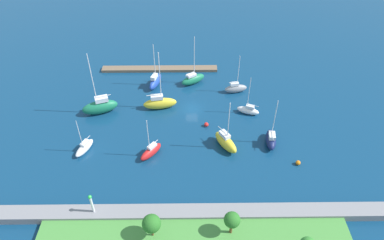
{
  "coord_description": "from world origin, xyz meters",
  "views": [
    {
      "loc": [
        0.58,
        58.44,
        45.93
      ],
      "look_at": [
        0.0,
        5.58,
        1.5
      ],
      "focal_mm": 32.9,
      "sensor_mm": 36.0,
      "label": 1
    }
  ],
  "objects_px": {
    "sailboat_white_far_north": "(84,148)",
    "park_tree_west": "(151,224)",
    "sailboat_yellow_near_pier": "(160,103)",
    "sailboat_red_center_basin": "(151,151)",
    "sailboat_yellow_along_channel": "(226,142)",
    "mooring_buoy_orange": "(298,163)",
    "sailboat_white_lone_north": "(248,110)",
    "pier_dock": "(160,69)",
    "mooring_buoy_red": "(206,125)",
    "sailboat_green_lone_south": "(100,106)",
    "harbor_beacon": "(91,203)",
    "sailboat_green_inner_mooring": "(193,79)",
    "sailboat_blue_west_end": "(155,81)",
    "sailboat_gray_outer_mooring": "(236,88)",
    "park_tree_midwest": "(232,220)",
    "sailboat_navy_off_beacon": "(271,139)"
  },
  "relations": [
    {
      "from": "park_tree_west",
      "to": "sailboat_white_lone_north",
      "type": "height_order",
      "value": "sailboat_white_lone_north"
    },
    {
      "from": "sailboat_red_center_basin",
      "to": "sailboat_white_far_north",
      "type": "bearing_deg",
      "value": -57.01
    },
    {
      "from": "sailboat_white_far_north",
      "to": "mooring_buoy_orange",
      "type": "xyz_separation_m",
      "value": [
        -38.3,
        3.85,
        -0.38
      ]
    },
    {
      "from": "pier_dock",
      "to": "sailboat_gray_outer_mooring",
      "type": "height_order",
      "value": "sailboat_gray_outer_mooring"
    },
    {
      "from": "mooring_buoy_red",
      "to": "sailboat_gray_outer_mooring",
      "type": "bearing_deg",
      "value": -121.19
    },
    {
      "from": "harbor_beacon",
      "to": "sailboat_white_far_north",
      "type": "relative_size",
      "value": 0.5
    },
    {
      "from": "harbor_beacon",
      "to": "mooring_buoy_red",
      "type": "relative_size",
      "value": 4.2
    },
    {
      "from": "sailboat_red_center_basin",
      "to": "sailboat_green_lone_south",
      "type": "xyz_separation_m",
      "value": [
        11.38,
        -12.49,
        0.62
      ]
    },
    {
      "from": "park_tree_west",
      "to": "pier_dock",
      "type": "bearing_deg",
      "value": -87.78
    },
    {
      "from": "sailboat_red_center_basin",
      "to": "sailboat_green_lone_south",
      "type": "distance_m",
      "value": 16.91
    },
    {
      "from": "mooring_buoy_red",
      "to": "sailboat_white_far_north",
      "type": "bearing_deg",
      "value": 16.3
    },
    {
      "from": "sailboat_white_far_north",
      "to": "mooring_buoy_red",
      "type": "height_order",
      "value": "sailboat_white_far_north"
    },
    {
      "from": "sailboat_yellow_along_channel",
      "to": "sailboat_green_inner_mooring",
      "type": "bearing_deg",
      "value": 163.91
    },
    {
      "from": "sailboat_white_far_north",
      "to": "harbor_beacon",
      "type": "bearing_deg",
      "value": 42.18
    },
    {
      "from": "sailboat_yellow_near_pier",
      "to": "sailboat_yellow_along_channel",
      "type": "height_order",
      "value": "sailboat_yellow_near_pier"
    },
    {
      "from": "pier_dock",
      "to": "sailboat_blue_west_end",
      "type": "distance_m",
      "value": 6.82
    },
    {
      "from": "mooring_buoy_orange",
      "to": "sailboat_white_lone_north",
      "type": "bearing_deg",
      "value": -64.4
    },
    {
      "from": "sailboat_white_far_north",
      "to": "sailboat_blue_west_end",
      "type": "distance_m",
      "value": 23.88
    },
    {
      "from": "sailboat_gray_outer_mooring",
      "to": "sailboat_blue_west_end",
      "type": "distance_m",
      "value": 18.26
    },
    {
      "from": "sailboat_blue_west_end",
      "to": "sailboat_green_lone_south",
      "type": "bearing_deg",
      "value": 149.74
    },
    {
      "from": "sailboat_white_far_north",
      "to": "park_tree_west",
      "type": "bearing_deg",
      "value": 61.27
    },
    {
      "from": "sailboat_blue_west_end",
      "to": "sailboat_yellow_along_channel",
      "type": "height_order",
      "value": "sailboat_yellow_along_channel"
    },
    {
      "from": "park_tree_west",
      "to": "mooring_buoy_red",
      "type": "relative_size",
      "value": 4.66
    },
    {
      "from": "park_tree_midwest",
      "to": "sailboat_navy_off_beacon",
      "type": "xyz_separation_m",
      "value": [
        -9.35,
        -19.23,
        -2.76
      ]
    },
    {
      "from": "pier_dock",
      "to": "sailboat_blue_west_end",
      "type": "relative_size",
      "value": 2.69
    },
    {
      "from": "harbor_beacon",
      "to": "sailboat_navy_off_beacon",
      "type": "distance_m",
      "value": 33.64
    },
    {
      "from": "sailboat_green_lone_south",
      "to": "sailboat_yellow_along_channel",
      "type": "relative_size",
      "value": 1.32
    },
    {
      "from": "mooring_buoy_orange",
      "to": "sailboat_green_lone_south",
      "type": "bearing_deg",
      "value": -21.92
    },
    {
      "from": "sailboat_red_center_basin",
      "to": "mooring_buoy_red",
      "type": "bearing_deg",
      "value": 166.41
    },
    {
      "from": "pier_dock",
      "to": "sailboat_yellow_along_channel",
      "type": "xyz_separation_m",
      "value": [
        -13.78,
        26.9,
        0.97
      ]
    },
    {
      "from": "sailboat_yellow_near_pier",
      "to": "sailboat_gray_outer_mooring",
      "type": "xyz_separation_m",
      "value": [
        -16.54,
        -5.65,
        -0.35
      ]
    },
    {
      "from": "harbor_beacon",
      "to": "park_tree_west",
      "type": "xyz_separation_m",
      "value": [
        -9.12,
        3.83,
        0.24
      ]
    },
    {
      "from": "park_tree_midwest",
      "to": "sailboat_yellow_along_channel",
      "type": "xyz_separation_m",
      "value": [
        -0.84,
        -18.49,
        -2.6
      ]
    },
    {
      "from": "park_tree_west",
      "to": "sailboat_green_lone_south",
      "type": "height_order",
      "value": "sailboat_green_lone_south"
    },
    {
      "from": "sailboat_green_lone_south",
      "to": "harbor_beacon",
      "type": "bearing_deg",
      "value": 79.68
    },
    {
      "from": "pier_dock",
      "to": "park_tree_west",
      "type": "relative_size",
      "value": 6.75
    },
    {
      "from": "sailboat_green_inner_mooring",
      "to": "sailboat_white_far_north",
      "type": "bearing_deg",
      "value": -165.14
    },
    {
      "from": "sailboat_navy_off_beacon",
      "to": "sailboat_blue_west_end",
      "type": "bearing_deg",
      "value": 56.0
    },
    {
      "from": "harbor_beacon",
      "to": "sailboat_green_lone_south",
      "type": "height_order",
      "value": "sailboat_green_lone_south"
    },
    {
      "from": "pier_dock",
      "to": "park_tree_west",
      "type": "height_order",
      "value": "park_tree_west"
    },
    {
      "from": "harbor_beacon",
      "to": "park_tree_midwest",
      "type": "relative_size",
      "value": 0.89
    },
    {
      "from": "harbor_beacon",
      "to": "sailboat_white_lone_north",
      "type": "bearing_deg",
      "value": -136.98
    },
    {
      "from": "sailboat_gray_outer_mooring",
      "to": "mooring_buoy_orange",
      "type": "distance_m",
      "value": 23.71
    },
    {
      "from": "pier_dock",
      "to": "mooring_buoy_orange",
      "type": "xyz_separation_m",
      "value": [
        -26.2,
        31.47,
        0.08
      ]
    },
    {
      "from": "sailboat_gray_outer_mooring",
      "to": "sailboat_blue_west_end",
      "type": "xyz_separation_m",
      "value": [
        18.06,
        -2.69,
        0.23
      ]
    },
    {
      "from": "sailboat_white_far_north",
      "to": "mooring_buoy_red",
      "type": "relative_size",
      "value": 8.33
    },
    {
      "from": "park_tree_west",
      "to": "sailboat_yellow_along_channel",
      "type": "xyz_separation_m",
      "value": [
        -12.01,
        -18.82,
        -2.42
      ]
    },
    {
      "from": "sailboat_yellow_near_pier",
      "to": "sailboat_red_center_basin",
      "type": "height_order",
      "value": "sailboat_yellow_near_pier"
    },
    {
      "from": "sailboat_gray_outer_mooring",
      "to": "sailboat_white_lone_north",
      "type": "relative_size",
      "value": 1.05
    },
    {
      "from": "harbor_beacon",
      "to": "sailboat_blue_west_end",
      "type": "relative_size",
      "value": 0.36
    }
  ]
}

